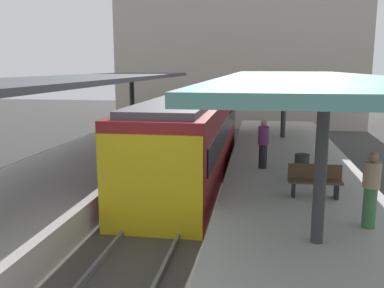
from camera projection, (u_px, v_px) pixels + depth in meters
The scene contains 15 objects.
ground_plane at pixel (176, 202), 13.82m from camera, with size 80.00×80.00×0.00m, color #383835.
platform_left at pixel (67, 183), 14.32m from camera, with size 4.40×28.00×1.00m, color #ADA8A0.
platform_right at pixel (295, 193), 13.15m from camera, with size 4.40×28.00×1.00m, color #ADA8A0.
track_ballast at pixel (176, 200), 13.81m from camera, with size 3.20×28.00×0.20m, color #4C4742.
rail_near_side at pixel (155, 194), 13.89m from camera, with size 0.08×28.00×0.14m, color slate.
rail_far_side at pixel (198, 196), 13.66m from camera, with size 0.08×28.00×0.14m, color slate.
commuter_train at pixel (191, 136), 16.55m from camera, with size 2.78×13.04×3.10m.
canopy_left at pixel (79, 80), 15.05m from camera, with size 4.18×21.00×3.05m.
canopy_right at pixel (296, 77), 13.86m from camera, with size 4.18×21.00×3.18m.
platform_bench at pixel (315, 180), 11.10m from camera, with size 1.40×0.41×0.86m.
platform_sign at pixel (320, 119), 14.55m from camera, with size 0.90×0.08×2.21m.
litter_bin at pixel (302, 167), 12.75m from camera, with size 0.44×0.44×0.80m, color #2D2D30.
passenger_near_bench at pixel (371, 189), 8.89m from camera, with size 0.36×0.36×1.66m.
passenger_mid_platform at pixel (263, 143), 14.17m from camera, with size 0.36×0.36×1.65m.
station_building_backdrop at pixel (240, 52), 32.08m from camera, with size 18.00×6.00×11.00m, color #A89E8E.
Camera 1 is at (2.59, -12.99, 4.42)m, focal length 39.24 mm.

